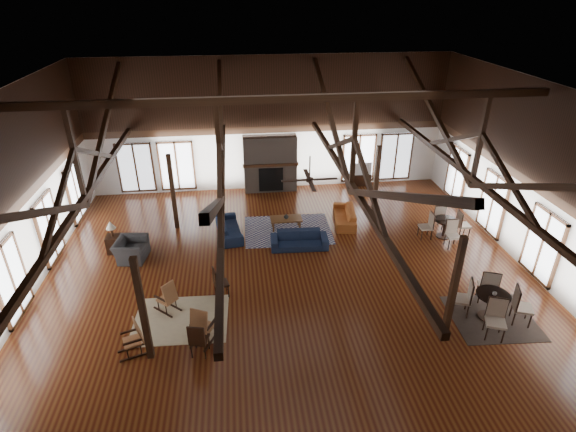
{
  "coord_description": "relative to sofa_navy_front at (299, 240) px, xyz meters",
  "views": [
    {
      "loc": [
        -1.51,
        -12.53,
        8.64
      ],
      "look_at": [
        0.13,
        1.0,
        1.54
      ],
      "focal_mm": 28.0,
      "sensor_mm": 36.0,
      "label": 1
    }
  ],
  "objects": [
    {
      "name": "floor",
      "position": [
        -0.6,
        -1.42,
        -0.3
      ],
      "size": [
        16.0,
        16.0,
        0.0
      ],
      "primitive_type": "plane",
      "color": "#5E3013",
      "rests_on": "ground"
    },
    {
      "name": "ceiling",
      "position": [
        -0.6,
        -1.42,
        5.7
      ],
      "size": [
        16.0,
        14.0,
        0.02
      ],
      "primitive_type": "cube",
      "color": "black",
      "rests_on": "wall_back"
    },
    {
      "name": "wall_back",
      "position": [
        -0.6,
        5.58,
        2.7
      ],
      "size": [
        16.0,
        0.02,
        6.0
      ],
      "primitive_type": "cube",
      "color": "white",
      "rests_on": "floor"
    },
    {
      "name": "wall_front",
      "position": [
        -0.6,
        -8.42,
        2.7
      ],
      "size": [
        16.0,
        0.02,
        6.0
      ],
      "primitive_type": "cube",
      "color": "white",
      "rests_on": "floor"
    },
    {
      "name": "wall_left",
      "position": [
        -8.6,
        -1.42,
        2.7
      ],
      "size": [
        0.02,
        14.0,
        6.0
      ],
      "primitive_type": "cube",
      "color": "white",
      "rests_on": "floor"
    },
    {
      "name": "wall_right",
      "position": [
        7.4,
        -1.42,
        2.7
      ],
      "size": [
        0.02,
        14.0,
        6.0
      ],
      "primitive_type": "cube",
      "color": "white",
      "rests_on": "floor"
    },
    {
      "name": "roof_truss",
      "position": [
        -0.6,
        -1.42,
        3.73
      ],
      "size": [
        15.6,
        14.07,
        3.14
      ],
      "color": "black",
      "rests_on": "wall_back"
    },
    {
      "name": "post_grid",
      "position": [
        -0.6,
        -1.42,
        1.22
      ],
      "size": [
        8.16,
        7.16,
        3.05
      ],
      "color": "black",
      "rests_on": "floor"
    },
    {
      "name": "fireplace",
      "position": [
        -0.6,
        5.25,
        0.99
      ],
      "size": [
        2.5,
        0.69,
        2.6
      ],
      "color": "#706155",
      "rests_on": "floor"
    },
    {
      "name": "ceiling_fan",
      "position": [
        -0.1,
        -2.42,
        3.43
      ],
      "size": [
        1.6,
        1.6,
        0.75
      ],
      "color": "black",
      "rests_on": "roof_truss"
    },
    {
      "name": "sofa_navy_front",
      "position": [
        0.0,
        0.0,
        0.0
      ],
      "size": [
        2.11,
        0.91,
        0.61
      ],
      "primitive_type": "imported",
      "rotation": [
        0.0,
        0.0,
        -0.05
      ],
      "color": "#141E37",
      "rests_on": "floor"
    },
    {
      "name": "sofa_navy_left",
      "position": [
        -2.55,
        1.24,
        0.0
      ],
      "size": [
        2.17,
        1.09,
        0.61
      ],
      "primitive_type": "imported",
      "rotation": [
        0.0,
        0.0,
        1.71
      ],
      "color": "#131D36",
      "rests_on": "floor"
    },
    {
      "name": "sofa_orange",
      "position": [
        2.09,
        1.71,
        -0.01
      ],
      "size": [
        2.09,
        1.06,
        0.58
      ],
      "primitive_type": "imported",
      "rotation": [
        0.0,
        0.0,
        -1.71
      ],
      "color": "#A1501F",
      "rests_on": "floor"
    },
    {
      "name": "coffee_table",
      "position": [
        -0.32,
        1.45,
        0.11
      ],
      "size": [
        1.23,
        0.62,
        0.47
      ],
      "rotation": [
        0.0,
        0.0,
        0.01
      ],
      "color": "brown",
      "rests_on": "floor"
    },
    {
      "name": "vase",
      "position": [
        -0.32,
        1.42,
        0.27
      ],
      "size": [
        0.23,
        0.23,
        0.2
      ],
      "primitive_type": "imported",
      "rotation": [
        0.0,
        0.0,
        0.22
      ],
      "color": "#B2B2B2",
      "rests_on": "coffee_table"
    },
    {
      "name": "armchair",
      "position": [
        -5.94,
        -0.04,
        0.06
      ],
      "size": [
        1.26,
        1.14,
        0.73
      ],
      "primitive_type": "imported",
      "rotation": [
        0.0,
        0.0,
        1.42
      ],
      "color": "#2A2A2C",
      "rests_on": "floor"
    },
    {
      "name": "side_table_lamp",
      "position": [
        -6.63,
        0.49,
        0.16
      ],
      "size": [
        0.49,
        0.49,
        1.24
      ],
      "color": "black",
      "rests_on": "floor"
    },
    {
      "name": "rocking_chair_a",
      "position": [
        -4.32,
        -3.11,
        0.18
      ],
      "size": [
        0.87,
        0.84,
        1.02
      ],
      "rotation": [
        0.0,
        0.0,
        0.84
      ],
      "color": "#A5683E",
      "rests_on": "floor"
    },
    {
      "name": "rocking_chair_b",
      "position": [
        -3.28,
        -4.55,
        0.23
      ],
      "size": [
        0.81,
        1.0,
        1.14
      ],
      "rotation": [
        0.0,
        0.0,
        -0.45
      ],
      "color": "#A5683E",
      "rests_on": "floor"
    },
    {
      "name": "rocking_chair_c",
      "position": [
        -4.97,
        -4.7,
        0.18
      ],
      "size": [
        0.88,
        0.65,
        1.02
      ],
      "rotation": [
        0.0,
        0.0,
        1.91
      ],
      "color": "#A5683E",
      "rests_on": "floor"
    },
    {
      "name": "side_chair_a",
      "position": [
        -2.88,
        -2.57,
        0.28
      ],
      "size": [
        0.51,
        0.51,
        1.0
      ],
      "rotation": [
        0.0,
        0.0,
        -1.33
      ],
      "color": "black",
      "rests_on": "floor"
    },
    {
      "name": "side_chair_b",
      "position": [
        -3.34,
        -5.06,
        0.31
      ],
      "size": [
        0.54,
        0.54,
        1.05
      ],
      "rotation": [
        0.0,
        0.0,
        -0.24
      ],
      "color": "black",
      "rests_on": "floor"
    },
    {
      "name": "cafe_table_near",
      "position": [
        4.89,
        -4.52,
        0.27
      ],
      "size": [
        2.22,
        2.22,
        1.14
      ],
      "rotation": [
        0.0,
        0.0,
        -0.37
      ],
      "color": "black",
      "rests_on": "floor"
    },
    {
      "name": "cafe_table_far",
      "position": [
        5.57,
        0.1,
        0.21
      ],
      "size": [
        1.96,
        1.96,
        1.03
      ],
      "rotation": [
        0.0,
        0.0,
        -0.02
      ],
      "color": "black",
      "rests_on": "floor"
    },
    {
      "name": "cup_near",
      "position": [
        4.89,
        -4.55,
        0.57
      ],
      "size": [
        0.13,
        0.13,
        0.09
      ],
      "primitive_type": "imported",
      "rotation": [
        0.0,
        0.0,
        -0.14
      ],
      "color": "#B2B2B2",
      "rests_on": "cafe_table_near"
    },
    {
      "name": "cup_far",
      "position": [
        5.65,
        0.1,
        0.49
      ],
      "size": [
        0.14,
        0.14,
        0.1
      ],
      "primitive_type": "imported",
      "rotation": [
        0.0,
        0.0,
        -0.09
      ],
      "color": "#B2B2B2",
      "rests_on": "cafe_table_far"
    },
    {
      "name": "tv_console",
      "position": [
        3.65,
        5.33,
        -0.03
      ],
      "size": [
        1.1,
        0.41,
        0.55
      ],
      "primitive_type": "cube",
      "color": "black",
      "rests_on": "floor"
    },
    {
      "name": "television",
      "position": [
        3.67,
        5.33,
        0.54
      ],
      "size": [
        1.04,
        0.19,
        0.6
      ],
      "primitive_type": "imported",
      "rotation": [
        0.0,
        0.0,
        0.05
      ],
      "color": "#B2B2B2",
      "rests_on": "tv_console"
    },
    {
      "name": "rug_tan",
      "position": [
        -3.96,
        -3.55,
        -0.3
      ],
      "size": [
        2.75,
        2.2,
        0.01
      ],
      "primitive_type": "cube",
      "rotation": [
        0.0,
        0.0,
        -0.04
      ],
      "color": "tan",
      "rests_on": "floor"
    },
    {
      "name": "rug_navy",
      "position": [
        -0.26,
        1.32,
        -0.3
      ],
      "size": [
        3.39,
        2.58,
        0.01
      ],
      "primitive_type": "cube",
      "rotation": [
        0.0,
        0.0,
        -0.02
      ],
      "color": "#191845",
      "rests_on": "floor"
    },
    {
      "name": "rug_dark",
      "position": [
        4.99,
        -4.57,
        -0.3
      ],
      "size": [
        2.45,
        2.25,
        0.01
      ],
      "primitive_type": "cube",
      "rotation": [
        0.0,
        0.0,
        -0.06
      ],
      "color": "black",
      "rests_on": "floor"
    }
  ]
}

